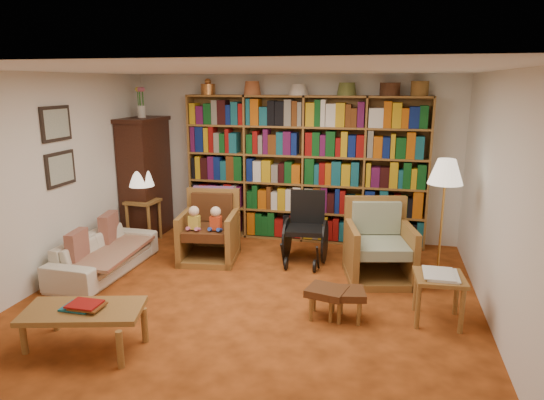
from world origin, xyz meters
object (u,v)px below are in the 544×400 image
(side_table_lamp, at_px, (143,211))
(armchair_sage, at_px, (380,248))
(side_table_papers, at_px, (439,283))
(wheelchair, at_px, (306,230))
(footstool_b, at_px, (346,295))
(sofa, at_px, (104,254))
(floor_lamp, at_px, (445,177))
(coffee_table, at_px, (84,313))
(footstool_a, at_px, (327,294))
(armchair_leather, at_px, (211,231))

(side_table_lamp, relative_size, armchair_sage, 0.66)
(side_table_lamp, height_order, side_table_papers, side_table_lamp)
(wheelchair, relative_size, footstool_b, 2.23)
(side_table_papers, bearing_deg, sofa, 174.16)
(side_table_lamp, height_order, armchair_sage, armchair_sage)
(armchair_sage, distance_m, floor_lamp, 1.17)
(coffee_table, bearing_deg, wheelchair, 59.37)
(floor_lamp, relative_size, coffee_table, 1.33)
(floor_lamp, distance_m, footstool_a, 2.01)
(footstool_a, xyz_separation_m, coffee_table, (-2.07, -1.10, 0.08))
(wheelchair, relative_size, footstool_a, 2.15)
(footstool_a, height_order, coffee_table, coffee_table)
(armchair_leather, distance_m, armchair_sage, 2.29)
(side_table_lamp, xyz_separation_m, armchair_sage, (3.53, -0.59, -0.11))
(wheelchair, relative_size, side_table_papers, 1.83)
(sofa, xyz_separation_m, floor_lamp, (4.13, 0.62, 1.07))
(footstool_a, bearing_deg, side_table_lamp, 148.69)
(side_table_papers, relative_size, footstool_a, 1.18)
(wheelchair, distance_m, footstool_a, 1.66)
(floor_lamp, bearing_deg, side_table_papers, -95.14)
(footstool_a, relative_size, coffee_table, 0.39)
(footstool_b, bearing_deg, armchair_leather, 144.62)
(armchair_leather, distance_m, footstool_b, 2.43)
(side_table_lamp, bearing_deg, floor_lamp, -8.44)
(wheelchair, xyz_separation_m, footstool_b, (0.68, -1.57, -0.18))
(armchair_sage, xyz_separation_m, footstool_b, (-0.31, -1.24, -0.11))
(wheelchair, height_order, footstool_a, wheelchair)
(wheelchair, bearing_deg, armchair_sage, -18.18)
(armchair_sage, height_order, footstool_a, armchair_sage)
(sofa, distance_m, coffee_table, 1.90)
(coffee_table, bearing_deg, armchair_sage, 42.43)
(armchair_sage, height_order, side_table_papers, armchair_sage)
(wheelchair, xyz_separation_m, side_table_papers, (1.60, -1.40, -0.02))
(armchair_sage, height_order, coffee_table, armchair_sage)
(footstool_a, distance_m, coffee_table, 2.35)
(armchair_leather, relative_size, wheelchair, 0.99)
(wheelchair, height_order, footstool_b, wheelchair)
(wheelchair, relative_size, coffee_table, 0.84)
(sofa, relative_size, coffee_table, 1.44)
(armchair_sage, relative_size, coffee_table, 0.85)
(coffee_table, bearing_deg, floor_lamp, 35.27)
(sofa, xyz_separation_m, armchair_leather, (1.15, 0.83, 0.15))
(side_table_papers, bearing_deg, wheelchair, 138.69)
(floor_lamp, bearing_deg, coffee_table, -144.73)
(footstool_a, bearing_deg, wheelchair, 107.12)
(side_table_lamp, height_order, coffee_table, side_table_lamp)
(armchair_sage, height_order, footstool_b, armchair_sage)
(armchair_sage, xyz_separation_m, floor_lamp, (0.70, -0.04, 0.94))
(sofa, xyz_separation_m, coffee_table, (0.86, -1.69, 0.10))
(side_table_lamp, distance_m, armchair_leather, 1.33)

